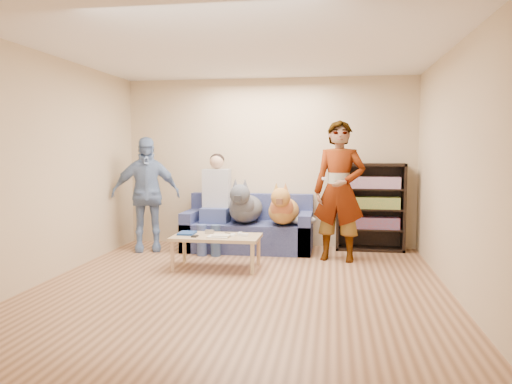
% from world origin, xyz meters
% --- Properties ---
extents(ground, '(5.00, 5.00, 0.00)m').
position_xyz_m(ground, '(0.00, 0.00, 0.00)').
color(ground, brown).
rests_on(ground, ground).
extents(ceiling, '(5.00, 5.00, 0.00)m').
position_xyz_m(ceiling, '(0.00, 0.00, 2.60)').
color(ceiling, white).
rests_on(ceiling, ground).
extents(wall_back, '(4.50, 0.00, 4.50)m').
position_xyz_m(wall_back, '(0.00, 2.50, 1.30)').
color(wall_back, tan).
rests_on(wall_back, ground).
extents(wall_front, '(4.50, 0.00, 4.50)m').
position_xyz_m(wall_front, '(0.00, -2.50, 1.30)').
color(wall_front, tan).
rests_on(wall_front, ground).
extents(wall_left, '(0.00, 5.00, 5.00)m').
position_xyz_m(wall_left, '(-2.25, 0.00, 1.30)').
color(wall_left, tan).
rests_on(wall_left, ground).
extents(wall_right, '(0.00, 5.00, 5.00)m').
position_xyz_m(wall_right, '(2.25, 0.00, 1.30)').
color(wall_right, tan).
rests_on(wall_right, ground).
extents(blanket, '(0.38, 0.32, 0.13)m').
position_xyz_m(blanket, '(0.58, 1.89, 0.49)').
color(blanket, '#A5A4A9').
rests_on(blanket, sofa).
extents(person_standing_right, '(0.76, 0.57, 1.89)m').
position_xyz_m(person_standing_right, '(1.08, 1.55, 0.95)').
color(person_standing_right, gray).
rests_on(person_standing_right, ground).
extents(person_standing_left, '(1.07, 0.73, 1.69)m').
position_xyz_m(person_standing_left, '(-1.75, 1.79, 0.84)').
color(person_standing_left, '#7DA1C8').
rests_on(person_standing_left, ground).
extents(held_controller, '(0.06, 0.13, 0.03)m').
position_xyz_m(held_controller, '(0.88, 1.35, 1.12)').
color(held_controller, white).
rests_on(held_controller, person_standing_right).
extents(notebook_blue, '(0.20, 0.26, 0.03)m').
position_xyz_m(notebook_blue, '(-0.85, 0.90, 0.43)').
color(notebook_blue, navy).
rests_on(notebook_blue, coffee_table).
extents(papers, '(0.26, 0.20, 0.02)m').
position_xyz_m(papers, '(-0.40, 0.75, 0.43)').
color(papers, silver).
rests_on(papers, coffee_table).
extents(magazine, '(0.22, 0.17, 0.01)m').
position_xyz_m(magazine, '(-0.37, 0.77, 0.44)').
color(magazine, beige).
rests_on(magazine, coffee_table).
extents(camera_silver, '(0.11, 0.06, 0.05)m').
position_xyz_m(camera_silver, '(-0.57, 0.97, 0.45)').
color(camera_silver, '#AAAAAE').
rests_on(camera_silver, coffee_table).
extents(controller_a, '(0.04, 0.13, 0.03)m').
position_xyz_m(controller_a, '(-0.17, 0.95, 0.43)').
color(controller_a, white).
rests_on(controller_a, coffee_table).
extents(controller_b, '(0.09, 0.06, 0.03)m').
position_xyz_m(controller_b, '(-0.09, 0.87, 0.43)').
color(controller_b, white).
rests_on(controller_b, coffee_table).
extents(headphone_cup_a, '(0.07, 0.07, 0.02)m').
position_xyz_m(headphone_cup_a, '(-0.25, 0.83, 0.43)').
color(headphone_cup_a, white).
rests_on(headphone_cup_a, coffee_table).
extents(headphone_cup_b, '(0.07, 0.07, 0.02)m').
position_xyz_m(headphone_cup_b, '(-0.25, 0.91, 0.43)').
color(headphone_cup_b, white).
rests_on(headphone_cup_b, coffee_table).
extents(pen_orange, '(0.13, 0.06, 0.01)m').
position_xyz_m(pen_orange, '(-0.47, 0.69, 0.42)').
color(pen_orange, '#CC571C').
rests_on(pen_orange, coffee_table).
extents(pen_black, '(0.13, 0.08, 0.01)m').
position_xyz_m(pen_black, '(-0.33, 1.03, 0.42)').
color(pen_black, black).
rests_on(pen_black, coffee_table).
extents(wallet, '(0.07, 0.12, 0.02)m').
position_xyz_m(wallet, '(-0.70, 0.73, 0.43)').
color(wallet, black).
rests_on(wallet, coffee_table).
extents(sofa, '(1.90, 0.85, 0.82)m').
position_xyz_m(sofa, '(-0.25, 2.10, 0.28)').
color(sofa, '#515B93').
rests_on(sofa, ground).
extents(person_seated, '(0.40, 0.73, 1.47)m').
position_xyz_m(person_seated, '(-0.73, 1.97, 0.77)').
color(person_seated, '#3D4986').
rests_on(person_seated, sofa).
extents(dog_gray, '(0.47, 1.28, 0.68)m').
position_xyz_m(dog_gray, '(-0.28, 1.92, 0.67)').
color(dog_gray, '#4A4D54').
rests_on(dog_gray, sofa).
extents(dog_tan, '(0.44, 1.18, 0.63)m').
position_xyz_m(dog_tan, '(0.29, 1.87, 0.65)').
color(dog_tan, '#C48A3C').
rests_on(dog_tan, sofa).
extents(coffee_table, '(1.10, 0.60, 0.42)m').
position_xyz_m(coffee_table, '(-0.45, 0.85, 0.37)').
color(coffee_table, tan).
rests_on(coffee_table, ground).
extents(bookshelf, '(1.00, 0.34, 1.30)m').
position_xyz_m(bookshelf, '(1.55, 2.33, 0.68)').
color(bookshelf, black).
rests_on(bookshelf, ground).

